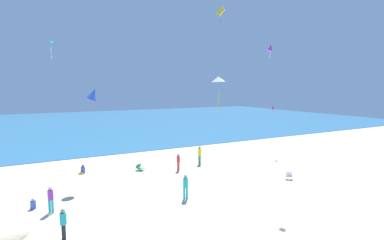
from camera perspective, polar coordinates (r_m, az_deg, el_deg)
name	(u,v)px	position (r m, az deg, el deg)	size (l,w,h in m)	color
ground_plane	(171,174)	(25.10, -4.10, -10.22)	(120.00, 120.00, 0.00)	beige
ocean_water	(90,123)	(62.33, -19.05, -0.62)	(120.00, 60.00, 0.05)	teal
beach_chair_near_camera	(140,167)	(26.33, -9.99, -8.95)	(0.74, 0.84, 0.57)	#2D9956
beach_chair_far_left	(289,176)	(24.70, 18.07, -10.11)	(0.74, 0.73, 0.59)	white
person_0	(33,205)	(20.49, -28.17, -14.11)	(0.33, 0.54, 0.65)	blue
person_1	(200,154)	(27.74, 1.46, -6.52)	(0.34, 0.34, 1.70)	green
person_2	(178,161)	(25.75, -2.64, -7.82)	(0.41, 0.41, 1.48)	red
person_3	(186,185)	(19.44, -1.25, -12.33)	(0.39, 0.39, 1.59)	#19ADB2
person_4	(51,198)	(19.18, -25.48, -13.31)	(0.41, 0.41, 1.53)	#19ADB2
person_5	(83,170)	(26.65, -20.23, -9.01)	(0.65, 0.61, 0.74)	blue
person_6	(63,222)	(15.84, -23.46, -17.48)	(0.37, 0.37, 1.51)	black
kite_white	(218,79)	(14.38, 5.04, 7.75)	(0.68, 0.83, 1.72)	white
kite_blue	(93,94)	(23.51, -18.46, 4.69)	(1.17, 0.91, 1.63)	blue
kite_purple	(270,47)	(20.98, 14.79, 13.31)	(0.53, 0.46, 0.96)	purple
kite_yellow	(221,12)	(24.42, 5.50, 20.00)	(0.38, 0.97, 1.35)	yellow
kite_teal	(50,43)	(24.29, -25.55, 13.21)	(0.38, 0.46, 1.35)	#1EADAD
kite_magenta	(273,107)	(32.46, 15.24, 2.35)	(0.46, 0.41, 1.05)	#DB3DA8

